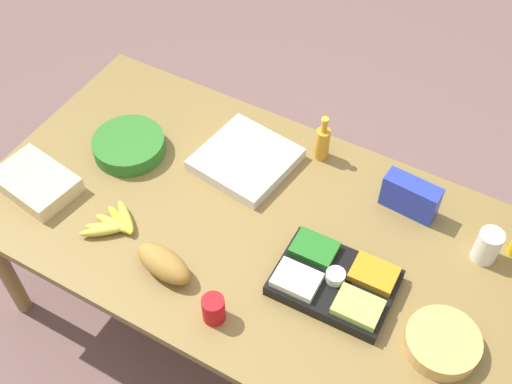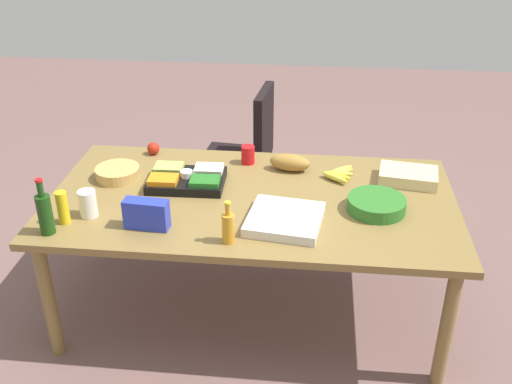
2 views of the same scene
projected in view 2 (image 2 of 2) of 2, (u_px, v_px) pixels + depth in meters
ground_plane at (252, 306)px, 3.60m from camera, size 10.00×10.00×0.00m
conference_table at (252, 207)px, 3.27m from camera, size 2.19×1.16×0.75m
office_chair at (242, 168)px, 4.43m from camera, size 0.56×0.56×0.97m
salad_bowl at (376, 204)px, 3.09m from camera, size 0.32×0.32×0.07m
bread_loaf at (290, 162)px, 3.50m from camera, size 0.25×0.15×0.10m
veggie_tray at (187, 179)px, 3.35m from camera, size 0.43×0.31×0.09m
red_solo_cup at (248, 155)px, 3.58m from camera, size 0.10×0.10×0.11m
dressing_bottle at (228, 227)px, 2.81m from camera, size 0.07×0.07×0.22m
sheet_cake at (408, 176)px, 3.38m from camera, size 0.35×0.26×0.07m
banana_bunch at (338, 174)px, 3.43m from camera, size 0.19×0.23×0.04m
wine_bottle at (45, 213)px, 2.87m from camera, size 0.08×0.08×0.29m
mustard_bottle at (63, 208)px, 2.96m from camera, size 0.07×0.07×0.17m
pizza_box at (285, 219)px, 2.98m from camera, size 0.40×0.40×0.05m
apple_red at (153, 148)px, 3.71m from camera, size 0.09×0.09×0.08m
chip_bowl at (118, 173)px, 3.42m from camera, size 0.28×0.28×0.07m
mayo_jar at (88, 204)px, 3.03m from camera, size 0.10×0.10×0.14m
chip_bag_blue at (146, 214)px, 2.93m from camera, size 0.23×0.10×0.15m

